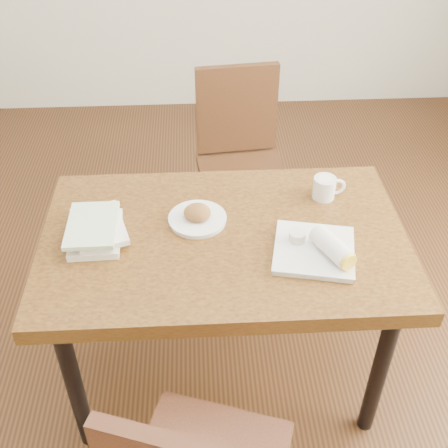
{
  "coord_description": "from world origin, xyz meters",
  "views": [
    {
      "loc": [
        -0.08,
        -1.51,
        2.02
      ],
      "look_at": [
        0.0,
        0.0,
        0.8
      ],
      "focal_mm": 45.0,
      "sensor_mm": 36.0,
      "label": 1
    }
  ],
  "objects": [
    {
      "name": "book_stack",
      "position": [
        -0.44,
        0.02,
        0.78
      ],
      "size": [
        0.23,
        0.28,
        0.07
      ],
      "color": "white",
      "rests_on": "table"
    },
    {
      "name": "table",
      "position": [
        0.0,
        0.0,
        0.67
      ],
      "size": [
        1.29,
        0.81,
        0.75
      ],
      "color": "brown",
      "rests_on": "ground"
    },
    {
      "name": "coffee_mug",
      "position": [
        0.4,
        0.21,
        0.79
      ],
      "size": [
        0.13,
        0.09,
        0.09
      ],
      "color": "white",
      "rests_on": "table"
    },
    {
      "name": "plate_scone",
      "position": [
        -0.09,
        0.08,
        0.77
      ],
      "size": [
        0.21,
        0.21,
        0.07
      ],
      "color": "white",
      "rests_on": "table"
    },
    {
      "name": "chair_far",
      "position": [
        0.13,
        0.87,
        0.55
      ],
      "size": [
        0.46,
        0.46,
        0.95
      ],
      "color": "#422412",
      "rests_on": "ground"
    },
    {
      "name": "plate_burrito",
      "position": [
        0.31,
        -0.12,
        0.78
      ],
      "size": [
        0.32,
        0.32,
        0.09
      ],
      "color": "white",
      "rests_on": "table"
    },
    {
      "name": "ground",
      "position": [
        0.0,
        0.0,
        -0.01
      ],
      "size": [
        4.0,
        5.0,
        0.01
      ],
      "primitive_type": "cube",
      "color": "#472814",
      "rests_on": "ground"
    }
  ]
}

